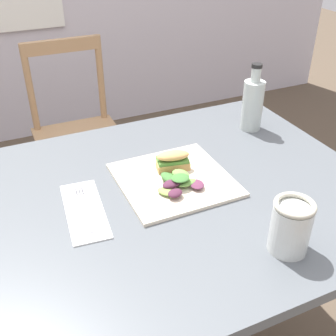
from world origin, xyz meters
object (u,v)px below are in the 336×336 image
chair_wooden_far (78,135)px  sandwich_half_front (173,160)px  dining_table (155,234)px  bottle_cold_brew (252,107)px  mason_jar_iced_tea (290,229)px  plate_lunch (174,180)px  fork_on_napkin (83,205)px

chair_wooden_far → sandwich_half_front: bearing=-84.8°
dining_table → bottle_cold_brew: 0.55m
bottle_cold_brew → mason_jar_iced_tea: (-0.26, -0.53, -0.02)m
plate_lunch → fork_on_napkin: bearing=-177.8°
fork_on_napkin → mason_jar_iced_tea: (0.37, -0.34, 0.05)m
fork_on_napkin → dining_table: bearing=-10.5°
chair_wooden_far → mason_jar_iced_tea: size_ratio=6.87×
chair_wooden_far → mason_jar_iced_tea: chair_wooden_far is taller
sandwich_half_front → fork_on_napkin: bearing=-168.6°
dining_table → chair_wooden_far: size_ratio=1.39×
chair_wooden_far → sandwich_half_front: size_ratio=8.69×
chair_wooden_far → plate_lunch: (0.06, -0.94, 0.30)m
chair_wooden_far → sandwich_half_front: chair_wooden_far is taller
chair_wooden_far → mason_jar_iced_tea: 1.34m
chair_wooden_far → mason_jar_iced_tea: (0.18, -1.28, 0.35)m
sandwich_half_front → fork_on_napkin: size_ratio=0.54×
dining_table → mason_jar_iced_tea: mason_jar_iced_tea is taller
fork_on_napkin → bottle_cold_brew: size_ratio=0.83×
dining_table → bottle_cold_brew: bearing=26.8°
plate_lunch → mason_jar_iced_tea: 0.37m
plate_lunch → mason_jar_iced_tea: (0.11, -0.35, 0.05)m
chair_wooden_far → bottle_cold_brew: bearing=-59.9°
plate_lunch → sandwich_half_front: 0.06m
mason_jar_iced_tea → sandwich_half_front: bearing=103.9°
chair_wooden_far → fork_on_napkin: size_ratio=4.68×
sandwich_half_front → plate_lunch: bearing=-111.1°
chair_wooden_far → fork_on_napkin: 1.01m
chair_wooden_far → fork_on_napkin: (-0.19, -0.95, 0.30)m
bottle_cold_brew → mason_jar_iced_tea: size_ratio=1.78×
sandwich_half_front → dining_table: bearing=-137.2°
fork_on_napkin → chair_wooden_far: bearing=78.4°
plate_lunch → fork_on_napkin: plate_lunch is taller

